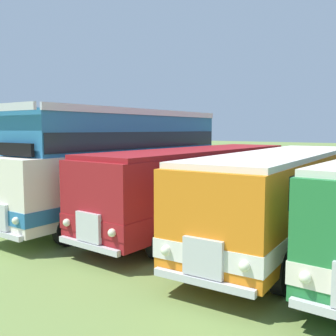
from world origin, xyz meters
TOP-DOWN VIEW (x-y plane):
  - bus_first_in_row at (-11.64, -0.14)m, footprint 2.69×11.28m
  - bus_second_in_row at (-8.31, 0.31)m, footprint 2.78×10.93m
  - bus_third_in_row at (-4.99, 0.13)m, footprint 3.18×11.30m

SIDE VIEW (x-z plane):
  - bus_second_in_row at x=-8.31m, z-range 0.26..3.25m
  - bus_third_in_row at x=-4.99m, z-range 0.26..3.25m
  - bus_first_in_row at x=-11.64m, z-range 0.10..4.62m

